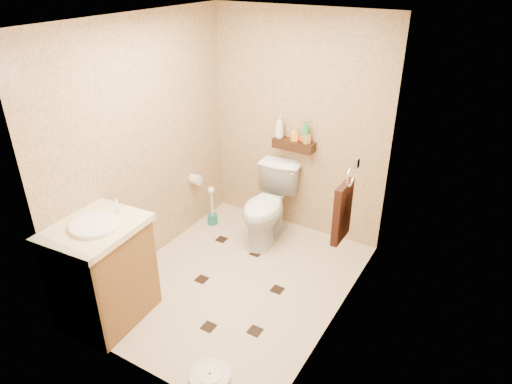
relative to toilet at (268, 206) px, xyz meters
The scene contains 19 objects.
ground 0.93m from the toilet, 81.99° to the right, with size 2.50×2.50×0.00m, color #C0AC8D.
wall_back 0.90m from the toilet, 74.35° to the left, with size 2.00×0.04×2.40m, color tan.
wall_front 2.23m from the toilet, 86.78° to the right, with size 2.00×0.04×2.40m, color tan.
wall_left 1.45m from the toilet, 136.70° to the right, with size 0.04×2.50×2.40m, color tan.
wall_right 1.60m from the toilet, 36.68° to the right, with size 0.04×2.50×2.40m, color tan.
ceiling 2.16m from the toilet, 81.99° to the right, with size 2.00×2.50×0.02m, color silver.
wall_shelf 0.71m from the toilet, 70.89° to the left, with size 0.46×0.14×0.10m, color #321B0D.
floor_accents 0.95m from the toilet, 80.92° to the right, with size 1.14×1.28×0.01m.
toilet is the anchor object (origin of this frame).
vanity 1.88m from the toilet, 108.10° to the right, with size 0.67×0.80×1.06m.
bathroom_scale 2.02m from the toilet, 73.16° to the right, with size 0.33×0.33×0.06m.
toilet_brush 0.75m from the toilet, behind, with size 0.11×0.11×0.48m.
towel_ring 1.30m from the toilet, 29.46° to the right, with size 0.12×0.30×0.76m.
toilet_paper 0.86m from the toilet, 167.53° to the right, with size 0.12×0.11×0.12m.
bottle_a 0.85m from the toilet, 99.53° to the left, with size 0.09×0.09×0.24m, color white.
bottle_b 0.82m from the toilet, 70.22° to the left, with size 0.06×0.07×0.14m, color yellow.
bottle_c 0.83m from the toilet, 56.27° to the left, with size 0.10×0.10×0.13m, color red.
bottle_d 0.89m from the toilet, 53.85° to the left, with size 0.09×0.09×0.24m, color #2C8539.
bottle_e 0.85m from the toilet, 52.59° to the left, with size 0.07×0.07×0.15m, color #E99D4D.
Camera 1 is at (1.96, -2.94, 2.81)m, focal length 32.00 mm.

